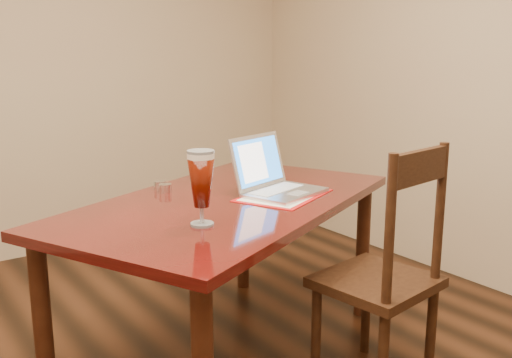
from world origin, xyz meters
TOP-DOWN VIEW (x-y plane):
  - dining_table at (0.52, 0.52)m, footprint 1.87×1.51m
  - dining_chair at (0.92, -0.04)m, footprint 0.50×0.48m

SIDE VIEW (x-z plane):
  - dining_chair at x=0.92m, z-range -0.03..1.02m
  - dining_table at x=0.52m, z-range 0.16..1.21m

